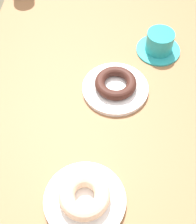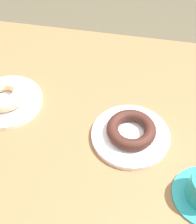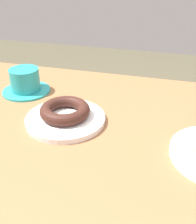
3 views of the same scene
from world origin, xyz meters
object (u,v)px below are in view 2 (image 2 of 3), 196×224
at_px(donut_chocolate_ring, 131,129).
at_px(donut_sugar_ring, 4,94).
at_px(plate_sugar_ring, 7,101).
at_px(plate_chocolate_ring, 130,135).

bearing_deg(donut_chocolate_ring, donut_sugar_ring, 171.71).
bearing_deg(donut_sugar_ring, plate_sugar_ring, 0.00).
relative_size(plate_sugar_ring, donut_sugar_ring, 1.63).
xyz_separation_m(plate_chocolate_ring, plate_sugar_ring, (-0.34, 0.05, 0.00)).
bearing_deg(plate_sugar_ring, donut_sugar_ring, 0.00).
xyz_separation_m(donut_chocolate_ring, plate_sugar_ring, (-0.34, 0.05, -0.02)).
relative_size(plate_chocolate_ring, plate_sugar_ring, 0.99).
distance_m(plate_chocolate_ring, donut_sugar_ring, 0.35).
height_order(plate_chocolate_ring, plate_sugar_ring, same).
distance_m(plate_chocolate_ring, plate_sugar_ring, 0.35).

